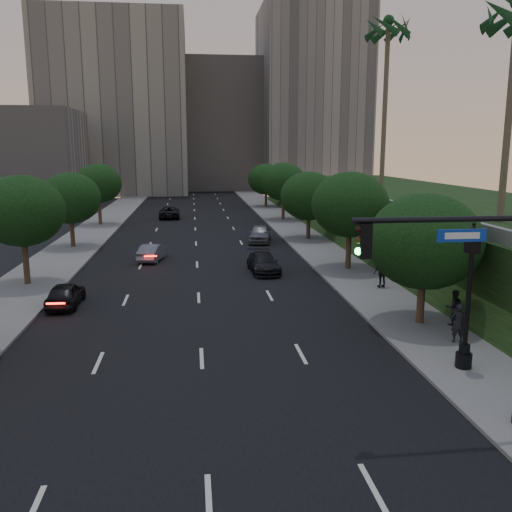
{
  "coord_description": "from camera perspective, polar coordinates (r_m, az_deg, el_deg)",
  "views": [
    {
      "loc": [
        -0.22,
        -15.38,
        8.13
      ],
      "look_at": [
        2.47,
        7.56,
        3.6
      ],
      "focal_mm": 38.0,
      "sensor_mm": 36.0,
      "label": 1
    }
  ],
  "objects": [
    {
      "name": "sedan_near_right",
      "position": [
        36.49,
        0.79,
        -0.73
      ],
      "size": [
        2.03,
        4.56,
        1.3
      ],
      "primitive_type": "imported",
      "rotation": [
        0.0,
        0.0,
        0.05
      ],
      "color": "black",
      "rests_on": "ground"
    },
    {
      "name": "office_block_right",
      "position": [
        114.41,
        5.78,
        15.99
      ],
      "size": [
        20.0,
        22.0,
        36.0
      ],
      "primitive_type": "cube",
      "color": "gray",
      "rests_on": "ground"
    },
    {
      "name": "ground",
      "position": [
        17.4,
        -5.42,
        -16.82
      ],
      "size": [
        160.0,
        160.0,
        0.0
      ],
      "primitive_type": "plane",
      "color": "black",
      "rests_on": "ground"
    },
    {
      "name": "tree_left_c",
      "position": [
        47.63,
        -18.99,
        5.77
      ],
      "size": [
        5.0,
        5.0,
        6.34
      ],
      "color": "#38281C",
      "rests_on": "ground"
    },
    {
      "name": "embankment",
      "position": [
        49.12,
        20.3,
        3.24
      ],
      "size": [
        18.0,
        90.0,
        4.0
      ],
      "primitive_type": "cube",
      "color": "black",
      "rests_on": "ground"
    },
    {
      "name": "tree_left_b",
      "position": [
        35.05,
        -23.44,
        4.36
      ],
      "size": [
        5.0,
        5.0,
        6.71
      ],
      "color": "#38281C",
      "rests_on": "ground"
    },
    {
      "name": "tree_left_d",
      "position": [
        61.32,
        -16.28,
        7.33
      ],
      "size": [
        5.0,
        5.0,
        6.71
      ],
      "color": "#38281C",
      "rests_on": "ground"
    },
    {
      "name": "palm_far",
      "position": [
        49.12,
        13.74,
        21.96
      ],
      "size": [
        3.2,
        3.2,
        15.5
      ],
      "color": "#4C4233",
      "rests_on": "embankment"
    },
    {
      "name": "tree_right_d",
      "position": [
        63.37,
        2.9,
        7.81
      ],
      "size": [
        5.2,
        5.2,
        6.74
      ],
      "color": "#38281C",
      "rests_on": "ground"
    },
    {
      "name": "pedestrian_b",
      "position": [
        26.72,
        20.1,
        -5.12
      ],
      "size": [
        0.87,
        0.71,
        1.66
      ],
      "primitive_type": "imported",
      "rotation": [
        0.0,
        0.0,
        3.04
      ],
      "color": "black",
      "rests_on": "sidewalk_right"
    },
    {
      "name": "street_lamp",
      "position": [
        21.31,
        21.42,
        -4.63
      ],
      "size": [
        0.64,
        0.64,
        5.62
      ],
      "color": "black",
      "rests_on": "ground"
    },
    {
      "name": "office_block_mid",
      "position": [
        117.65,
        -3.76,
        13.45
      ],
      "size": [
        22.0,
        18.0,
        26.0
      ],
      "primitive_type": "cube",
      "color": "#9E9890",
      "rests_on": "ground"
    },
    {
      "name": "pedestrian_a",
      "position": [
        24.43,
        20.49,
        -6.64
      ],
      "size": [
        0.65,
        0.46,
        1.67
      ],
      "primitive_type": "imported",
      "rotation": [
        0.0,
        0.0,
        3.04
      ],
      "color": "black",
      "rests_on": "sidewalk_right"
    },
    {
      "name": "tree_right_b",
      "position": [
        37.09,
        9.86,
        5.34
      ],
      "size": [
        5.2,
        5.2,
        6.74
      ],
      "color": "#38281C",
      "rests_on": "ground"
    },
    {
      "name": "tree_right_e",
      "position": [
        78.2,
        1.06,
        8.08
      ],
      "size": [
        5.2,
        5.2,
        6.24
      ],
      "color": "#38281C",
      "rests_on": "ground"
    },
    {
      "name": "sidewalk_right",
      "position": [
        47.27,
        6.21,
        1.22
      ],
      "size": [
        4.5,
        140.0,
        0.15
      ],
      "primitive_type": "cube",
      "color": "slate",
      "rests_on": "ground"
    },
    {
      "name": "tree_right_a",
      "position": [
        25.97,
        17.31,
        1.49
      ],
      "size": [
        5.2,
        5.2,
        6.24
      ],
      "color": "#38281C",
      "rests_on": "ground"
    },
    {
      "name": "sedan_far_left",
      "position": [
        66.52,
        -9.11,
        4.56
      ],
      "size": [
        2.56,
        5.27,
        1.44
      ],
      "primitive_type": "imported",
      "rotation": [
        0.0,
        0.0,
        3.17
      ],
      "color": "black",
      "rests_on": "ground"
    },
    {
      "name": "office_block_filler",
      "position": [
        89.2,
        -23.83,
        9.44
      ],
      "size": [
        18.0,
        16.0,
        14.0
      ],
      "primitive_type": "cube",
      "color": "#9E9890",
      "rests_on": "ground"
    },
    {
      "name": "office_block_left",
      "position": [
        108.55,
        -14.46,
        14.92
      ],
      "size": [
        26.0,
        20.0,
        32.0
      ],
      "primitive_type": "cube",
      "color": "gray",
      "rests_on": "ground"
    },
    {
      "name": "road_surface",
      "position": [
        46.1,
        -6.31,
        0.88
      ],
      "size": [
        16.0,
        140.0,
        0.02
      ],
      "primitive_type": "cube",
      "color": "black",
      "rests_on": "ground"
    },
    {
      "name": "tree_right_c",
      "position": [
        49.68,
        5.59,
        6.3
      ],
      "size": [
        5.2,
        5.2,
        6.24
      ],
      "color": "#38281C",
      "rests_on": "ground"
    },
    {
      "name": "sedan_near_left",
      "position": [
        30.34,
        -19.42,
        -3.82
      ],
      "size": [
        1.56,
        3.84,
        1.31
      ],
      "primitive_type": "imported",
      "rotation": [
        0.0,
        0.0,
        3.14
      ],
      "color": "black",
      "rests_on": "ground"
    },
    {
      "name": "sidewalk_left",
      "position": [
        47.17,
        -18.86,
        0.66
      ],
      "size": [
        4.5,
        140.0,
        0.15
      ],
      "primitive_type": "cube",
      "color": "slate",
      "rests_on": "ground"
    },
    {
      "name": "parapet_wall",
      "position": [
        45.66,
        10.88,
        6.15
      ],
      "size": [
        0.35,
        90.0,
        0.7
      ],
      "primitive_type": "cube",
      "color": "slate",
      "rests_on": "embankment"
    },
    {
      "name": "pedestrian_c",
      "position": [
        32.7,
        13.17,
        -1.7
      ],
      "size": [
        1.11,
        0.59,
        1.81
      ],
      "primitive_type": "imported",
      "rotation": [
        0.0,
        0.0,
        3.28
      ],
      "color": "black",
      "rests_on": "sidewalk_right"
    },
    {
      "name": "traffic_signal_mast",
      "position": [
        16.77,
        24.02,
        -5.32
      ],
      "size": [
        5.68,
        0.56,
        7.0
      ],
      "color": "black",
      "rests_on": "ground"
    },
    {
      "name": "sedan_mid_left",
      "position": [
        41.11,
        -10.83,
        0.4
      ],
      "size": [
        2.14,
        4.09,
        1.28
      ],
      "primitive_type": "imported",
      "rotation": [
        0.0,
        0.0,
        2.93
      ],
      "color": "slate",
      "rests_on": "ground"
    },
    {
      "name": "sedan_far_right",
      "position": [
        48.54,
        0.44,
        2.4
      ],
      "size": [
        2.68,
        4.93,
        1.59
      ],
      "primitive_type": "imported",
      "rotation": [
        0.0,
        0.0,
        -0.18
      ],
      "color": "slate",
      "rests_on": "ground"
    }
  ]
}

